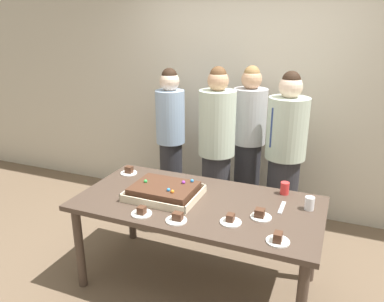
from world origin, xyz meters
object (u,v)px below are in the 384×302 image
plated_slice_far_left (260,215)px  plated_slice_near_left (231,220)px  drink_cup_nearest (310,203)px  person_serving_front (216,152)px  person_green_shirt_behind (171,138)px  plated_slice_center_front (278,239)px  person_far_right_suit (248,144)px  cake_server_utensil (282,208)px  plated_slice_far_right (142,212)px  person_striped_tie_right (285,157)px  plated_slice_center_back (177,218)px  drink_cup_middle (285,188)px  party_table (198,211)px  sheet_cake (164,191)px  plated_slice_near_right (129,171)px

plated_slice_far_left → plated_slice_near_left: bearing=-140.0°
plated_slice_near_left → drink_cup_nearest: size_ratio=1.50×
person_serving_front → person_green_shirt_behind: size_ratio=1.05×
plated_slice_center_front → person_far_right_suit: 1.67m
plated_slice_near_left → person_serving_front: person_serving_front is taller
drink_cup_nearest → cake_server_utensil: (-0.19, -0.05, -0.05)m
plated_slice_far_right → person_striped_tie_right: bearing=59.9°
plated_slice_far_left → person_serving_front: size_ratio=0.09×
plated_slice_center_back → drink_cup_middle: (0.62, 0.73, 0.03)m
party_table → drink_cup_middle: size_ratio=18.82×
sheet_cake → drink_cup_middle: sheet_cake is taller
sheet_cake → cake_server_utensil: 0.91m
plated_slice_far_right → drink_cup_nearest: size_ratio=1.50×
plated_slice_near_right → cake_server_utensil: 1.42m
sheet_cake → person_green_shirt_behind: size_ratio=0.34×
person_serving_front → person_far_right_suit: person_serving_front is taller
sheet_cake → plated_slice_far_left: bearing=-3.4°
plated_slice_near_left → person_green_shirt_behind: 1.76m
plated_slice_near_left → party_table: bearing=146.6°
plated_slice_center_back → drink_cup_middle: 0.96m
plated_slice_center_front → drink_cup_middle: bearing=96.2°
cake_server_utensil → sheet_cake: bearing=-169.9°
drink_cup_nearest → person_green_shirt_behind: bearing=149.1°
plated_slice_far_left → drink_cup_middle: drink_cup_middle is taller
plated_slice_center_back → person_far_right_suit: 1.57m
person_green_shirt_behind → person_serving_front: bearing=40.8°
plated_slice_near_left → plated_slice_center_back: bearing=-160.6°
plated_slice_center_back → plated_slice_far_left: bearing=27.2°
plated_slice_center_front → person_far_right_suit: (-0.59, 1.56, 0.09)m
plated_slice_near_left → drink_cup_nearest: bearing=40.3°
plated_slice_near_right → person_striped_tie_right: bearing=29.3°
drink_cup_nearest → cake_server_utensil: drink_cup_nearest is taller
plated_slice_center_back → person_striped_tie_right: bearing=69.1°
plated_slice_near_right → person_green_shirt_behind: person_green_shirt_behind is taller
plated_slice_near_right → drink_cup_nearest: bearing=-3.3°
sheet_cake → plated_slice_center_front: sheet_cake is taller
plated_slice_near_left → sheet_cake: bearing=162.3°
party_table → plated_slice_near_left: plated_slice_near_left is taller
party_table → plated_slice_center_back: size_ratio=12.54×
person_serving_front → person_striped_tie_right: (0.63, 0.17, -0.02)m
plated_slice_far_left → sheet_cake: bearing=176.6°
drink_cup_nearest → person_serving_front: person_serving_front is taller
plated_slice_far_left → plated_slice_center_front: (0.17, -0.27, 0.00)m
plated_slice_near_right → drink_cup_middle: size_ratio=1.50×
plated_slice_center_back → person_green_shirt_behind: (-0.76, 1.49, 0.08)m
plated_slice_near_right → person_serving_front: 0.86m
plated_slice_center_front → person_green_shirt_behind: bearing=134.5°
plated_slice_center_back → person_green_shirt_behind: 1.67m
plated_slice_near_right → plated_slice_far_right: (0.50, -0.64, -0.00)m
plated_slice_center_front → drink_cup_middle: (-0.08, 0.73, 0.03)m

